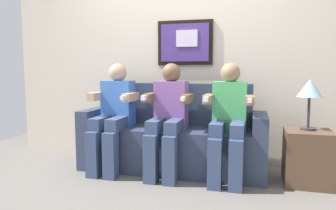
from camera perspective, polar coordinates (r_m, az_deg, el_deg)
name	(u,v)px	position (r m, az deg, el deg)	size (l,w,h in m)	color
ground_plane	(164,179)	(3.08, -0.75, -13.34)	(5.58, 5.58, 0.00)	#66605B
back_wall_assembly	(182,47)	(3.65, 2.59, 10.44)	(4.29, 0.10, 2.60)	beige
couch	(172,140)	(3.30, 0.81, -6.39)	(1.89, 0.58, 0.90)	#333D56
person_on_left	(114,112)	(3.29, -9.88, -1.33)	(0.46, 0.56, 1.11)	#3F72CC
person_in_middle	(168,114)	(3.09, 0.04, -1.72)	(0.46, 0.56, 1.11)	#8C59A5
person_on_right	(229,117)	(2.99, 10.98, -2.10)	(0.46, 0.56, 1.11)	#4CB266
side_table_right	(307,157)	(3.15, 24.05, -8.71)	(0.40, 0.40, 0.50)	brown
table_lamp	(310,90)	(3.09, 24.42, 2.43)	(0.22, 0.22, 0.46)	#333338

